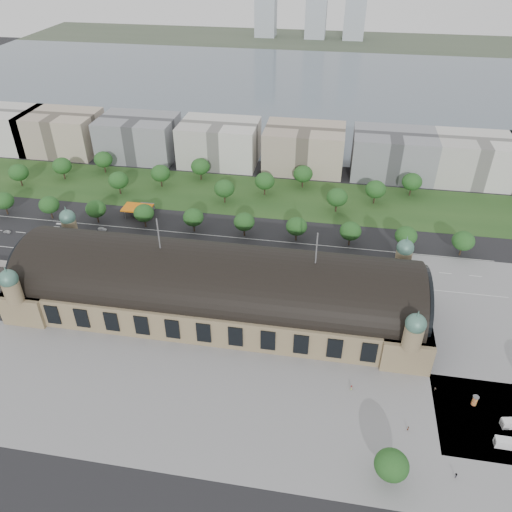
% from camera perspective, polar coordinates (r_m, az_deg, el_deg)
% --- Properties ---
extents(ground, '(900.00, 900.00, 0.00)m').
position_cam_1_polar(ground, '(190.19, -4.34, -6.06)').
color(ground, black).
rests_on(ground, ground).
extents(station, '(150.00, 48.40, 44.30)m').
position_cam_1_polar(station, '(183.70, -4.48, -3.62)').
color(station, '#887554').
rests_on(station, ground).
extents(plaza_south, '(190.00, 48.00, 0.12)m').
position_cam_1_polar(plaza_south, '(158.60, -4.47, -16.70)').
color(plaza_south, gray).
rests_on(plaza_south, ground).
extents(plaza_east, '(56.00, 100.00, 0.12)m').
position_cam_1_polar(plaza_east, '(197.22, 26.58, -8.70)').
color(plaza_east, gray).
rests_on(plaza_east, ground).
extents(road_slab, '(260.00, 26.00, 0.10)m').
position_cam_1_polar(road_slab, '(223.97, -7.09, 0.78)').
color(road_slab, black).
rests_on(road_slab, ground).
extents(grass_belt, '(300.00, 45.00, 0.10)m').
position_cam_1_polar(grass_belt, '(268.65, -2.90, 7.11)').
color(grass_belt, '#23481C').
rests_on(grass_belt, ground).
extents(petrol_station, '(14.00, 13.00, 5.05)m').
position_cam_1_polar(petrol_station, '(254.92, -12.86, 5.39)').
color(petrol_station, orange).
rests_on(petrol_station, ground).
extents(lake, '(700.00, 320.00, 0.08)m').
position_cam_1_polar(lake, '(456.30, 4.73, 18.70)').
color(lake, slate).
rests_on(lake, ground).
extents(far_shore, '(700.00, 120.00, 0.14)m').
position_cam_1_polar(far_shore, '(650.59, 6.66, 23.35)').
color(far_shore, '#44513D').
rests_on(far_shore, ground).
extents(far_tower_left, '(24.00, 24.00, 80.00)m').
position_cam_1_polar(far_tower_left, '(660.34, 1.15, 27.23)').
color(far_tower_left, '#9EA8B2').
rests_on(far_tower_left, ground).
extents(far_tower_right, '(24.00, 24.00, 75.00)m').
position_cam_1_polar(far_tower_right, '(653.34, 11.36, 26.36)').
color(far_tower_right, '#9EA8B2').
rests_on(far_tower_right, ground).
extents(office_0, '(45.00, 32.00, 24.00)m').
position_cam_1_polar(office_0, '(360.71, -26.99, 12.85)').
color(office_0, silver).
rests_on(office_0, ground).
extents(office_1, '(45.00, 32.00, 24.00)m').
position_cam_1_polar(office_1, '(339.19, -21.32, 13.02)').
color(office_1, '#B5A58E').
rests_on(office_1, ground).
extents(office_2, '(45.00, 32.00, 24.00)m').
position_cam_1_polar(office_2, '(317.36, -13.25, 13.05)').
color(office_2, gray).
rests_on(office_2, ground).
extents(office_3, '(45.00, 32.00, 24.00)m').
position_cam_1_polar(office_3, '(302.31, -4.20, 12.79)').
color(office_3, silver).
rests_on(office_3, ground).
extents(office_4, '(45.00, 32.00, 24.00)m').
position_cam_1_polar(office_4, '(295.06, 5.51, 12.16)').
color(office_4, '#B5A58E').
rests_on(office_4, ground).
extents(office_5, '(45.00, 32.00, 24.00)m').
position_cam_1_polar(office_5, '(296.20, 15.37, 11.18)').
color(office_5, gray).
rests_on(office_5, ground).
extents(office_6, '(45.00, 32.00, 24.00)m').
position_cam_1_polar(office_6, '(304.32, 23.89, 10.06)').
color(office_6, silver).
rests_on(office_6, ground).
extents(tree_row_0, '(9.60, 9.60, 11.52)m').
position_cam_1_polar(tree_row_0, '(274.95, -26.88, 5.64)').
color(tree_row_0, '#2D2116').
rests_on(tree_row_0, ground).
extents(tree_row_1, '(9.60, 9.60, 11.52)m').
position_cam_1_polar(tree_row_1, '(261.87, -22.57, 5.42)').
color(tree_row_1, '#2D2116').
rests_on(tree_row_1, ground).
extents(tree_row_2, '(9.60, 9.60, 11.52)m').
position_cam_1_polar(tree_row_2, '(250.41, -17.84, 5.15)').
color(tree_row_2, '#2D2116').
rests_on(tree_row_2, ground).
extents(tree_row_3, '(9.60, 9.60, 11.52)m').
position_cam_1_polar(tree_row_3, '(240.81, -12.70, 4.81)').
color(tree_row_3, '#2D2116').
rests_on(tree_row_3, ground).
extents(tree_row_4, '(9.60, 9.60, 11.52)m').
position_cam_1_polar(tree_row_4, '(233.29, -7.18, 4.41)').
color(tree_row_4, '#2D2116').
rests_on(tree_row_4, ground).
extents(tree_row_5, '(9.60, 9.60, 11.52)m').
position_cam_1_polar(tree_row_5, '(228.05, -1.37, 3.93)').
color(tree_row_5, '#2D2116').
rests_on(tree_row_5, ground).
extents(tree_row_6, '(9.60, 9.60, 11.52)m').
position_cam_1_polar(tree_row_6, '(225.27, 4.65, 3.40)').
color(tree_row_6, '#2D2116').
rests_on(tree_row_6, ground).
extents(tree_row_7, '(9.60, 9.60, 11.52)m').
position_cam_1_polar(tree_row_7, '(225.03, 10.74, 2.82)').
color(tree_row_7, '#2D2116').
rests_on(tree_row_7, ground).
extents(tree_row_8, '(9.60, 9.60, 11.52)m').
position_cam_1_polar(tree_row_8, '(227.33, 16.77, 2.22)').
color(tree_row_8, '#2D2116').
rests_on(tree_row_8, ground).
extents(tree_row_9, '(9.60, 9.60, 11.52)m').
position_cam_1_polar(tree_row_9, '(232.11, 22.61, 1.61)').
color(tree_row_9, '#2D2116').
rests_on(tree_row_9, ground).
extents(tree_belt_0, '(10.40, 10.40, 12.48)m').
position_cam_1_polar(tree_belt_0, '(301.96, -25.50, 8.62)').
color(tree_belt_0, '#2D2116').
rests_on(tree_belt_0, ground).
extents(tree_belt_1, '(10.40, 10.40, 12.48)m').
position_cam_1_polar(tree_belt_1, '(301.05, -21.29, 9.59)').
color(tree_belt_1, '#2D2116').
rests_on(tree_belt_1, ground).
extents(tree_belt_2, '(10.40, 10.40, 12.48)m').
position_cam_1_polar(tree_belt_2, '(301.82, -17.06, 10.51)').
color(tree_belt_2, '#2D2116').
rests_on(tree_belt_2, ground).
extents(tree_belt_3, '(10.40, 10.40, 12.48)m').
position_cam_1_polar(tree_belt_3, '(274.30, -15.46, 8.35)').
color(tree_belt_3, '#2D2116').
rests_on(tree_belt_3, ground).
extents(tree_belt_4, '(10.40, 10.40, 12.48)m').
position_cam_1_polar(tree_belt_4, '(277.24, -10.87, 9.28)').
color(tree_belt_4, '#2D2116').
rests_on(tree_belt_4, ground).
extents(tree_belt_5, '(10.40, 10.40, 12.48)m').
position_cam_1_polar(tree_belt_5, '(281.94, -6.39, 10.14)').
color(tree_belt_5, '#2D2116').
rests_on(tree_belt_5, ground).
extents(tree_belt_6, '(10.40, 10.40, 12.48)m').
position_cam_1_polar(tree_belt_6, '(256.53, -3.65, 7.71)').
color(tree_belt_6, '#2D2116').
rests_on(tree_belt_6, ground).
extents(tree_belt_7, '(10.40, 10.40, 12.48)m').
position_cam_1_polar(tree_belt_7, '(263.80, 1.01, 8.57)').
color(tree_belt_7, '#2D2116').
rests_on(tree_belt_7, ground).
extents(tree_belt_8, '(10.40, 10.40, 12.48)m').
position_cam_1_polar(tree_belt_8, '(272.74, 5.40, 9.33)').
color(tree_belt_8, '#2D2116').
rests_on(tree_belt_8, ground).
extents(tree_belt_9, '(10.40, 10.40, 12.48)m').
position_cam_1_polar(tree_belt_9, '(250.73, 9.25, 6.64)').
color(tree_belt_9, '#2D2116').
rests_on(tree_belt_9, ground).
extents(tree_belt_10, '(10.40, 10.40, 12.48)m').
position_cam_1_polar(tree_belt_10, '(262.33, 13.51, 7.42)').
color(tree_belt_10, '#2D2116').
rests_on(tree_belt_10, ground).
extents(tree_belt_11, '(10.40, 10.40, 12.48)m').
position_cam_1_polar(tree_belt_11, '(275.28, 17.40, 8.10)').
color(tree_belt_11, '#2D2116').
rests_on(tree_belt_11, ground).
extents(tree_plaza_s, '(9.00, 9.00, 10.64)m').
position_cam_1_polar(tree_plaza_s, '(142.79, 15.23, -22.07)').
color(tree_plaza_s, '#2D2116').
rests_on(tree_plaza_s, ground).
extents(traffic_car_0, '(3.87, 1.89, 1.27)m').
position_cam_1_polar(traffic_car_0, '(261.09, -26.57, 2.51)').
color(traffic_car_0, silver).
rests_on(traffic_car_0, ground).
extents(traffic_car_1, '(4.18, 1.64, 1.35)m').
position_cam_1_polar(traffic_car_1, '(246.40, -17.17, 2.96)').
color(traffic_car_1, gray).
rests_on(traffic_car_1, ground).
extents(traffic_car_2, '(5.44, 2.84, 1.46)m').
position_cam_1_polar(traffic_car_2, '(242.60, -20.46, 1.73)').
color(traffic_car_2, black).
rests_on(traffic_car_2, ground).
extents(traffic_car_3, '(5.66, 2.65, 1.60)m').
position_cam_1_polar(traffic_car_3, '(223.51, -5.30, 1.08)').
color(traffic_car_3, maroon).
rests_on(traffic_car_3, ground).
extents(traffic_car_4, '(4.25, 1.88, 1.42)m').
position_cam_1_polar(traffic_car_4, '(216.83, -0.74, 0.05)').
color(traffic_car_4, '#1A234A').
rests_on(traffic_car_4, ground).
extents(traffic_car_5, '(4.65, 2.14, 1.48)m').
position_cam_1_polar(traffic_car_5, '(217.93, 6.87, -0.02)').
color(traffic_car_5, slate).
rests_on(traffic_car_5, ground).
extents(traffic_car_6, '(5.61, 2.83, 1.52)m').
position_cam_1_polar(traffic_car_6, '(209.12, 13.07, -2.43)').
color(traffic_car_6, silver).
rests_on(traffic_car_6, ground).
extents(parked_car_0, '(4.20, 2.95, 1.31)m').
position_cam_1_polar(parked_car_0, '(226.19, -18.87, -0.45)').
color(parked_car_0, black).
rests_on(parked_car_0, ground).
extents(parked_car_1, '(5.67, 4.09, 1.43)m').
position_cam_1_polar(parked_car_1, '(231.80, -20.01, 0.22)').
color(parked_car_1, '#982F13').
rests_on(parked_car_1, ground).
extents(parked_car_2, '(5.55, 4.36, 1.50)m').
position_cam_1_polar(parked_car_2, '(223.77, -17.65, -0.57)').
color(parked_car_2, '#181D45').
rests_on(parked_car_2, ground).
extents(parked_car_3, '(4.38, 3.25, 1.39)m').
position_cam_1_polar(parked_car_3, '(221.98, -16.64, -0.69)').
color(parked_car_3, slate).
rests_on(parked_car_3, ground).
extents(parked_car_4, '(4.41, 3.67, 1.42)m').
position_cam_1_polar(parked_car_4, '(224.76, -16.17, -0.12)').
color(parked_car_4, '#BDBDC0').
rests_on(parked_car_4, ground).
extents(parked_car_5, '(5.83, 5.46, 1.53)m').
position_cam_1_polar(parked_car_5, '(217.14, -11.22, -0.63)').
color(parked_car_5, gray).
rests_on(parked_car_5, ground).
extents(parked_car_6, '(5.50, 4.81, 1.52)m').
position_cam_1_polar(parked_car_6, '(217.25, -12.77, -0.83)').
color(parked_car_6, black).
rests_on(parked_car_6, ground).
extents(bus_west, '(11.00, 2.81, 3.05)m').
position_cam_1_polar(bus_west, '(214.26, -7.70, -0.51)').
color(bus_west, '#C3461F').
rests_on(bus_west, ground).
extents(bus_mid, '(12.32, 3.19, 3.41)m').
position_cam_1_polar(bus_mid, '(209.00, -1.39, -1.11)').
color(bus_mid, silver).
rests_on(bus_mid, ground).
extents(bus_east, '(11.84, 3.04, 3.28)m').
position_cam_1_polar(bus_east, '(206.86, 5.36, -1.72)').
color(bus_east, silver).
rests_on(bus_east, ground).
extents(van_east, '(6.56, 3.55, 2.69)m').
position_cam_1_polar(van_east, '(169.66, 27.14, -16.68)').
color(van_east, white).
rests_on(van_east, ground).
extents(van_south, '(6.39, 2.64, 2.75)m').
position_cam_1_polar(van_south, '(164.30, 26.59, -18.58)').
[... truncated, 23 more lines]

